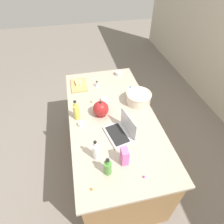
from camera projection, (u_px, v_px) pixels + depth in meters
The scene contains 20 objects.
ground_plane at pixel (112, 159), 2.75m from camera, with size 12.00×12.00×0.00m, color slate.
island_counter at pixel (112, 140), 2.44m from camera, with size 1.94×0.97×0.90m.
laptop at pixel (121, 131), 1.90m from camera, with size 0.35×0.29×0.22m.
mixing_bowl_large at pixel (139, 98), 2.26m from camera, with size 0.31×0.31×0.13m.
bottle_olive at pixel (108, 167), 1.57m from camera, with size 0.07×0.07×0.19m.
bottle_vinegar at pixel (96, 151), 1.66m from camera, with size 0.06×0.06×0.23m.
bottle_oil at pixel (76, 112), 2.03m from camera, with size 0.07×0.07×0.25m.
kettle at pixel (101, 109), 2.09m from camera, with size 0.21×0.18×0.20m.
cutting_board at pixel (79, 85), 2.55m from camera, with size 0.31×0.21×0.02m, color tan.
butter_stick_left at pixel (77, 83), 2.55m from camera, with size 0.11×0.04×0.04m, color #F4E58C.
butter_stick_right at pixel (80, 83), 2.55m from camera, with size 0.11×0.04×0.04m, color #F4E58C.
ramekin_small at pixel (81, 124), 2.01m from camera, with size 0.07×0.07×0.04m, color white.
ramekin_medium at pixel (119, 73), 2.75m from camera, with size 0.10×0.10×0.05m, color beige.
ramekin_wide at pixel (104, 100), 2.31m from camera, with size 0.07×0.07×0.04m, color white.
kitchen_timer at pixel (97, 84), 2.53m from camera, with size 0.07×0.07×0.08m.
candy_bag at pixel (124, 156), 1.64m from camera, with size 0.09×0.06×0.17m, color pink.
candy_0 at pixel (91, 102), 2.29m from camera, with size 0.02×0.02×0.02m, color orange.
candy_1 at pixel (144, 177), 1.58m from camera, with size 0.02×0.02×0.02m, color #CC3399.
candy_2 at pixel (92, 189), 1.50m from camera, with size 0.02×0.02×0.02m, color orange.
candy_3 at pixel (131, 87), 2.52m from camera, with size 0.02×0.02×0.02m, color blue.
Camera 1 is at (1.50, -0.33, 2.39)m, focal length 30.01 mm.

